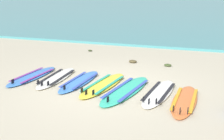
% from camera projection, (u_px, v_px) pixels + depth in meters
% --- Properties ---
extents(ground_plane, '(80.00, 80.00, 0.00)m').
position_uv_depth(ground_plane, '(106.00, 87.00, 7.40)').
color(ground_plane, '#B7AD93').
extents(sea, '(80.00, 60.00, 0.10)m').
position_uv_depth(sea, '(197.00, 4.00, 39.29)').
color(sea, teal).
rests_on(sea, ground).
extents(surfboard_0, '(0.63, 2.07, 0.18)m').
position_uv_depth(surfboard_0, '(33.00, 76.00, 8.16)').
color(surfboard_0, '#3875CC').
rests_on(surfboard_0, ground).
extents(surfboard_1, '(0.60, 2.04, 0.18)m').
position_uv_depth(surfboard_1, '(57.00, 78.00, 8.01)').
color(surfboard_1, silver).
rests_on(surfboard_1, ground).
extents(surfboard_2, '(0.57, 2.02, 0.18)m').
position_uv_depth(surfboard_2, '(80.00, 81.00, 7.72)').
color(surfboard_2, '#3875CC').
rests_on(surfboard_2, ground).
extents(surfboard_3, '(0.78, 2.22, 0.18)m').
position_uv_depth(surfboard_3, '(103.00, 85.00, 7.44)').
color(surfboard_3, yellow).
rests_on(surfboard_3, ground).
extents(surfboard_4, '(0.92, 2.41, 0.18)m').
position_uv_depth(surfboard_4, '(126.00, 90.00, 7.07)').
color(surfboard_4, '#2DB793').
rests_on(surfboard_4, ground).
extents(surfboard_5, '(0.68, 2.07, 0.18)m').
position_uv_depth(surfboard_5, '(159.00, 93.00, 6.88)').
color(surfboard_5, white).
rests_on(surfboard_5, ground).
extents(surfboard_6, '(0.54, 2.03, 0.18)m').
position_uv_depth(surfboard_6, '(185.00, 101.00, 6.42)').
color(surfboard_6, orange).
rests_on(surfboard_6, ground).
extents(seaweed_clump_near_shoreline, '(0.17, 0.13, 0.06)m').
position_uv_depth(seaweed_clump_near_shoreline, '(90.00, 51.00, 11.39)').
color(seaweed_clump_near_shoreline, '#2D381E').
rests_on(seaweed_clump_near_shoreline, ground).
extents(seaweed_clump_mid_sand, '(0.26, 0.21, 0.09)m').
position_uv_depth(seaweed_clump_mid_sand, '(133.00, 61.00, 9.70)').
color(seaweed_clump_mid_sand, '#4C4228').
rests_on(seaweed_clump_mid_sand, ground).
extents(seaweed_clump_by_the_boards, '(0.23, 0.18, 0.08)m').
position_uv_depth(seaweed_clump_by_the_boards, '(168.00, 65.00, 9.27)').
color(seaweed_clump_by_the_boards, '#384723').
rests_on(seaweed_clump_by_the_boards, ground).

